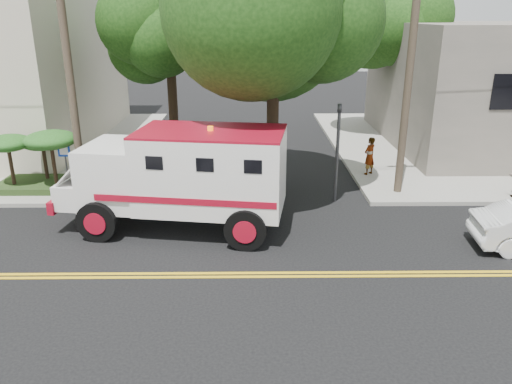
{
  "coord_description": "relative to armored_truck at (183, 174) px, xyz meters",
  "views": [
    {
      "loc": [
        0.68,
        -11.73,
        6.54
      ],
      "look_at": [
        0.84,
        2.09,
        1.6
      ],
      "focal_mm": 35.0,
      "sensor_mm": 36.0,
      "label": 1
    }
  ],
  "objects": [
    {
      "name": "ground",
      "position": [
        1.44,
        -3.14,
        -1.85
      ],
      "size": [
        100.0,
        100.0,
        0.0
      ],
      "primitive_type": "plane",
      "color": "black",
      "rests_on": "ground"
    },
    {
      "name": "sidewalk_ne",
      "position": [
        14.94,
        10.36,
        -1.77
      ],
      "size": [
        17.0,
        17.0,
        0.15
      ],
      "primitive_type": "cube",
      "color": "gray",
      "rests_on": "ground"
    },
    {
      "name": "utility_pole_left",
      "position": [
        -4.16,
        2.86,
        2.65
      ],
      "size": [
        0.28,
        0.28,
        9.0
      ],
      "primitive_type": "cylinder",
      "color": "#382D23",
      "rests_on": "ground"
    },
    {
      "name": "utility_pole_right",
      "position": [
        7.74,
        3.06,
        2.65
      ],
      "size": [
        0.28,
        0.28,
        9.0
      ],
      "primitive_type": "cylinder",
      "color": "#382D23",
      "rests_on": "ground"
    },
    {
      "name": "tree_left",
      "position": [
        -1.24,
        8.65,
        3.88
      ],
      "size": [
        4.48,
        4.2,
        7.7
      ],
      "color": "black",
      "rests_on": "ground"
    },
    {
      "name": "tree_right",
      "position": [
        10.28,
        12.63,
        4.25
      ],
      "size": [
        4.8,
        4.5,
        8.2
      ],
      "color": "black",
      "rests_on": "ground"
    },
    {
      "name": "traffic_signal",
      "position": [
        5.24,
        2.46,
        0.38
      ],
      "size": [
        0.15,
        0.18,
        3.6
      ],
      "color": "#3F3F42",
      "rests_on": "ground"
    },
    {
      "name": "accessibility_sign",
      "position": [
        -4.76,
        3.03,
        -0.48
      ],
      "size": [
        0.45,
        0.1,
        2.02
      ],
      "color": "#3F3F42",
      "rests_on": "ground"
    },
    {
      "name": "palm_planter",
      "position": [
        -6.0,
        3.49,
        -0.2
      ],
      "size": [
        3.52,
        2.63,
        2.36
      ],
      "color": "#1E3314",
      "rests_on": "sidewalk_nw"
    },
    {
      "name": "armored_truck",
      "position": [
        0.0,
        0.0,
        0.0
      ],
      "size": [
        7.43,
        3.71,
        3.25
      ],
      "rotation": [
        0.0,
        0.0,
        -0.15
      ],
      "color": "white",
      "rests_on": "ground"
    },
    {
      "name": "pedestrian_a",
      "position": [
        7.1,
        5.23,
        -0.9
      ],
      "size": [
        0.69,
        0.66,
        1.59
      ],
      "primitive_type": "imported",
      "rotation": [
        0.0,
        0.0,
        3.81
      ],
      "color": "gray",
      "rests_on": "sidewalk_ne"
    }
  ]
}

